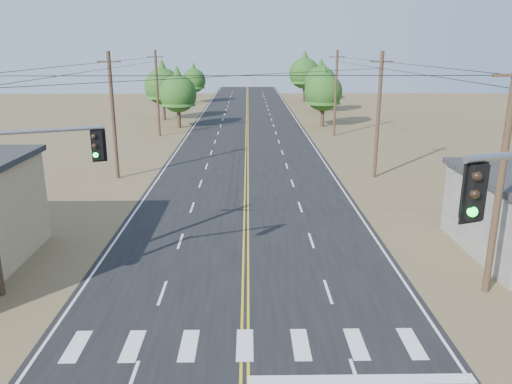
{
  "coord_description": "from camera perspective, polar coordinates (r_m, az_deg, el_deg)",
  "views": [
    {
      "loc": [
        0.15,
        -7.58,
        10.23
      ],
      "look_at": [
        0.52,
        15.63,
        3.5
      ],
      "focal_mm": 35.0,
      "sensor_mm": 36.0,
      "label": 1
    }
  ],
  "objects": [
    {
      "name": "tree_right_mid",
      "position": [
        83.44,
        7.38,
        12.66
      ],
      "size": [
        5.21,
        5.21,
        8.68
      ],
      "color": "#3F2D1E",
      "rests_on": "ground"
    },
    {
      "name": "tree_left_near",
      "position": [
        66.99,
        -8.93,
        11.45
      ],
      "size": [
        4.84,
        4.84,
        8.07
      ],
      "color": "#3F2D1E",
      "rests_on": "ground"
    },
    {
      "name": "road",
      "position": [
        38.95,
        -1.09,
        0.96
      ],
      "size": [
        15.0,
        200.0,
        0.02
      ],
      "primitive_type": "cube",
      "color": "black",
      "rests_on": "ground"
    },
    {
      "name": "utility_pole_right_far",
      "position": [
        60.69,
        9.09,
        11.14
      ],
      "size": [
        1.8,
        0.3,
        10.0
      ],
      "color": "#4C3826",
      "rests_on": "ground"
    },
    {
      "name": "tree_right_near",
      "position": [
        67.8,
        7.71,
        11.7
      ],
      "size": [
        5.02,
        5.02,
        8.36
      ],
      "color": "#3F2D1E",
      "rests_on": "ground"
    },
    {
      "name": "tree_right_far",
      "position": [
        100.04,
        5.57,
        13.69
      ],
      "size": [
        5.91,
        5.91,
        9.84
      ],
      "color": "#3F2D1E",
      "rests_on": "ground"
    },
    {
      "name": "utility_pole_left_far",
      "position": [
        60.74,
        -11.21,
        11.05
      ],
      "size": [
        1.8,
        0.3,
        10.0
      ],
      "color": "#4C3826",
      "rests_on": "ground"
    },
    {
      "name": "utility_pole_right_mid",
      "position": [
        41.23,
        13.8,
        8.59
      ],
      "size": [
        1.8,
        0.3,
        10.0
      ],
      "color": "#4C3826",
      "rests_on": "ground"
    },
    {
      "name": "tree_left_mid",
      "position": [
        74.85,
        -10.62,
        12.17
      ],
      "size": [
        5.25,
        5.25,
        8.75
      ],
      "color": "#3F2D1E",
      "rests_on": "ground"
    },
    {
      "name": "tree_left_far",
      "position": [
        98.29,
        -7.14,
        12.79
      ],
      "size": [
        4.55,
        4.55,
        7.59
      ],
      "color": "#3F2D1E",
      "rests_on": "ground"
    },
    {
      "name": "utility_pole_right_near",
      "position": [
        22.73,
        26.22,
        1.48
      ],
      "size": [
        1.8,
        0.3,
        10.0
      ],
      "color": "#4C3826",
      "rests_on": "ground"
    },
    {
      "name": "utility_pole_left_mid",
      "position": [
        41.31,
        -16.02,
        8.45
      ],
      "size": [
        1.8,
        0.3,
        10.0
      ],
      "color": "#4C3826",
      "rests_on": "ground"
    }
  ]
}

